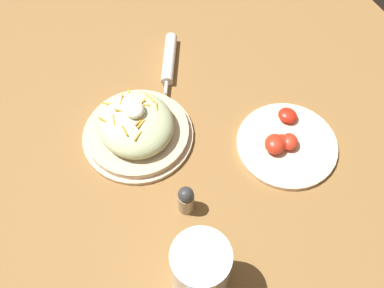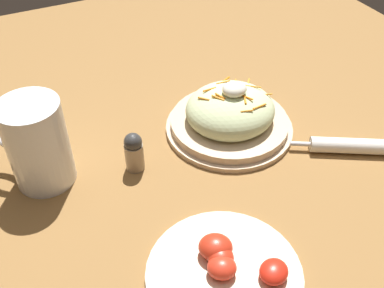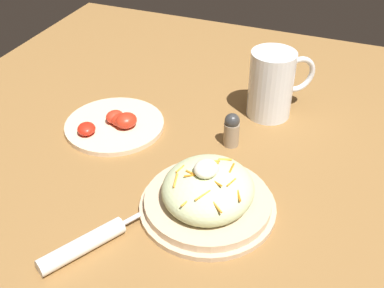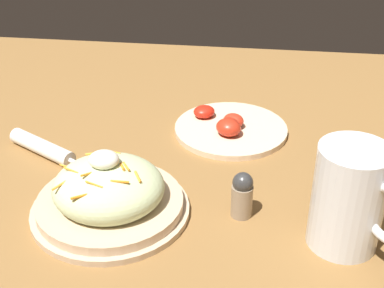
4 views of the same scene
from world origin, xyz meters
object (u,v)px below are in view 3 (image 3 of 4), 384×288
object	(u,v)px
beer_mug	(272,87)
salt_shaker	(230,129)
napkin_roll	(83,245)
tomato_plate	(115,124)
salad_plate	(208,194)

from	to	relation	value
beer_mug	salt_shaker	world-z (taller)	beer_mug
beer_mug	salt_shaker	xyz separation A→B (m)	(0.14, -0.05, -0.03)
napkin_roll	tomato_plate	bearing A→B (deg)	-159.09
salad_plate	tomato_plate	bearing A→B (deg)	-120.42
salt_shaker	salad_plate	bearing A→B (deg)	7.05
salad_plate	tomato_plate	world-z (taller)	salad_plate
tomato_plate	salt_shaker	world-z (taller)	salt_shaker
salad_plate	tomato_plate	distance (m)	0.32
tomato_plate	salad_plate	bearing A→B (deg)	59.58
tomato_plate	salt_shaker	xyz separation A→B (m)	(-0.04, 0.25, 0.03)
beer_mug	tomato_plate	bearing A→B (deg)	-58.77
napkin_roll	salt_shaker	world-z (taller)	salt_shaker
salad_plate	salt_shaker	size ratio (longest dim) A/B	3.23
tomato_plate	beer_mug	bearing A→B (deg)	121.23
napkin_roll	beer_mug	bearing A→B (deg)	160.97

